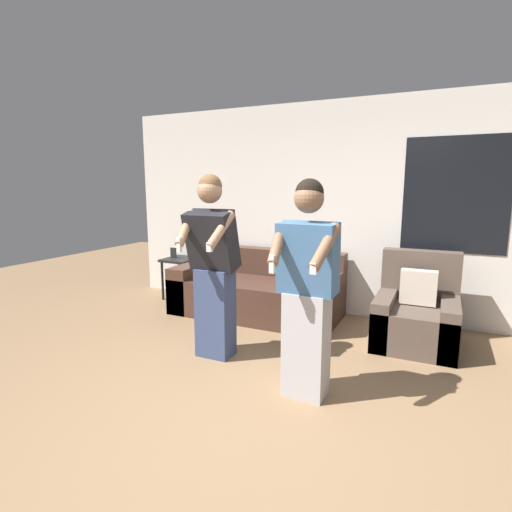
% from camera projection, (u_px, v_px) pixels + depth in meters
% --- Properties ---
extents(ground_plane, '(14.00, 14.00, 0.00)m').
position_uv_depth(ground_plane, '(246.00, 432.00, 2.72)').
color(ground_plane, '#846647').
extents(wall_back, '(6.38, 0.07, 2.70)m').
position_uv_depth(wall_back, '(349.00, 210.00, 5.03)').
color(wall_back, silver).
rests_on(wall_back, ground_plane).
extents(couch, '(2.12, 0.97, 0.82)m').
position_uv_depth(couch, '(257.00, 292.00, 5.18)').
color(couch, '#472D23').
rests_on(couch, ground_plane).
extents(armchair, '(0.81, 0.91, 0.95)m').
position_uv_depth(armchair, '(416.00, 315.00, 4.22)').
color(armchair, brown).
rests_on(armchair, ground_plane).
extents(side_table, '(0.45, 0.50, 0.75)m').
position_uv_depth(side_table, '(181.00, 264.00, 5.90)').
color(side_table, black).
rests_on(side_table, ground_plane).
extents(person_left, '(0.51, 0.50, 1.76)m').
position_uv_depth(person_left, '(213.00, 267.00, 3.78)').
color(person_left, '#384770').
rests_on(person_left, ground_plane).
extents(person_right, '(0.51, 0.48, 1.71)m').
position_uv_depth(person_right, '(307.00, 290.00, 3.06)').
color(person_right, '#B2B2B7').
rests_on(person_right, ground_plane).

